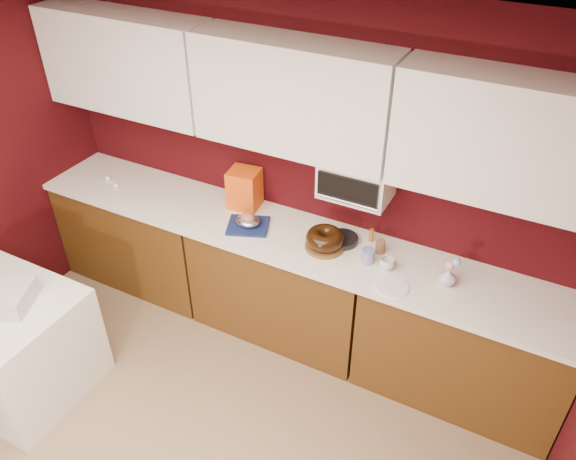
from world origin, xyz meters
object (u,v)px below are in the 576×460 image
Objects in this scene: pandoro_box at (245,189)px; blue_jar at (368,256)px; foil_ham_nest at (248,221)px; coffee_mug at (387,263)px; toaster_oven at (357,179)px; dining_table at (8,343)px; flower_vase at (448,276)px; newspaper_stack at (1,297)px; bundt_cake at (325,238)px.

pandoro_box reaches higher than blue_jar.
coffee_mug reaches higher than foil_ham_nest.
blue_jar reaches higher than coffee_mug.
dining_table is (-1.85, -1.50, -1.00)m from toaster_oven.
flower_vase is 2.79m from newspaper_stack.
toaster_oven is at bearing 147.90° from coffee_mug.
coffee_mug is at bearing -32.10° from toaster_oven.
toaster_oven is at bearing 133.89° from blue_jar.
bundt_cake reaches higher than newspaper_stack.
toaster_oven is 0.57m from coffee_mug.
pandoro_box reaches higher than flower_vase.
coffee_mug is 0.25× the size of newspaper_stack.
toaster_oven is 0.45× the size of dining_table.
dining_table is at bearing -166.89° from newspaper_stack.
newspaper_stack is (-1.05, -1.27, -0.14)m from foil_ham_nest.
pandoro_box reaches higher than coffee_mug.
toaster_oven reaches higher than dining_table.
bundt_cake is at bearing -22.44° from pandoro_box.
bundt_cake is at bearing 37.38° from dining_table.
toaster_oven is 0.50m from blue_jar.
foil_ham_nest is 1.76× the size of blue_jar.
dining_table is at bearing -131.59° from foil_ham_nest.
pandoro_box is 3.19× the size of coffee_mug.
blue_jar is (2.04, 1.31, 0.58)m from dining_table.
newspaper_stack reaches higher than dining_table.
coffee_mug is at bearing -17.47° from pandoro_box.
pandoro_box is 0.81× the size of newspaper_stack.
pandoro_box is (-0.87, 0.01, -0.33)m from toaster_oven.
foil_ham_nest is 0.48× the size of newspaper_stack.
flower_vase is at bearing -13.73° from toaster_oven.
blue_jar is at bearing -46.11° from toaster_oven.
foil_ham_nest is 1.65m from newspaper_stack.
flower_vase reaches higher than foil_ham_nest.
coffee_mug is (0.32, -0.20, -0.43)m from toaster_oven.
blue_jar is 0.77× the size of flower_vase.
toaster_oven is 0.93m from pandoro_box.
coffee_mug is (1.18, -0.21, -0.10)m from pandoro_box.
bundt_cake is at bearing 2.76° from foil_ham_nest.
blue_jar is 0.27× the size of newspaper_stack.
dining_table is 2.94m from flower_vase.
newspaper_stack is at bearing -148.25° from coffee_mug.
newspaper_stack is (-1.63, -1.30, -0.17)m from bundt_cake.
flower_vase is at bearing -13.97° from pandoro_box.
foil_ham_nest is 0.89m from blue_jar.
dining_table is 5.68× the size of foil_ham_nest.
dining_table is at bearing -147.26° from blue_jar.
blue_jar is (1.05, -0.21, -0.10)m from pandoro_box.
dining_table is 1.82m from foil_ham_nest.
flower_vase reaches higher than newspaper_stack.
pandoro_box reaches higher than bundt_cake.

